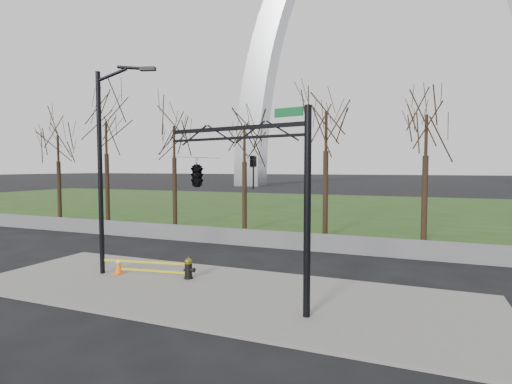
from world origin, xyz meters
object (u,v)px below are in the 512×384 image
at_px(traffic_signal_mast, 215,172).
at_px(traffic_cone, 119,265).
at_px(fire_hydrant, 189,269).
at_px(street_light, 105,157).

bearing_deg(traffic_signal_mast, traffic_cone, 178.60).
height_order(fire_hydrant, street_light, street_light).
distance_m(street_light, traffic_signal_mast, 5.39).
bearing_deg(street_light, traffic_signal_mast, -25.80).
bearing_deg(traffic_cone, street_light, -162.63).
xyz_separation_m(fire_hydrant, traffic_signal_mast, (1.91, -1.45, 3.67)).
distance_m(traffic_cone, street_light, 4.26).
distance_m(traffic_cone, traffic_signal_mast, 6.20).
distance_m(fire_hydrant, traffic_signal_mast, 4.38).
xyz_separation_m(fire_hydrant, street_light, (-3.38, -0.55, 4.22)).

